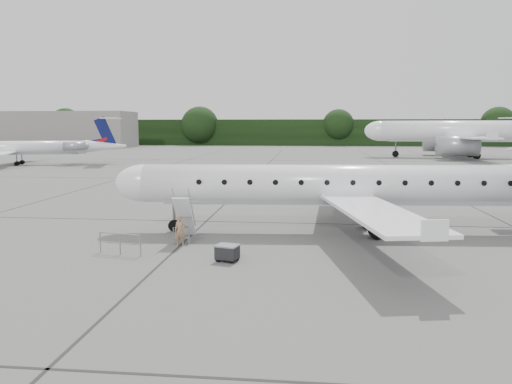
# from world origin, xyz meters

# --- Properties ---
(ground) EXTENTS (320.00, 320.00, 0.00)m
(ground) POSITION_xyz_m (0.00, 0.00, 0.00)
(ground) COLOR #5E5E5B
(ground) RESTS_ON ground
(treeline) EXTENTS (260.00, 4.00, 8.00)m
(treeline) POSITION_xyz_m (0.00, 130.00, 4.00)
(treeline) COLOR black
(treeline) RESTS_ON ground
(terminal_building) EXTENTS (40.00, 14.00, 10.00)m
(terminal_building) POSITION_xyz_m (-70.00, 110.00, 5.00)
(terminal_building) COLOR gray
(terminal_building) RESTS_ON ground
(main_regional_jet) EXTENTS (31.43, 23.60, 7.70)m
(main_regional_jet) POSITION_xyz_m (2.13, 2.44, 3.85)
(main_regional_jet) COLOR white
(main_regional_jet) RESTS_ON ground
(airstair) EXTENTS (0.99, 2.18, 2.41)m
(airstair) POSITION_xyz_m (-6.82, -0.35, 1.21)
(airstair) COLOR white
(airstair) RESTS_ON ground
(passenger) EXTENTS (0.63, 0.48, 1.56)m
(passenger) POSITION_xyz_m (-6.74, -1.56, 0.78)
(passenger) COLOR #987653
(passenger) RESTS_ON ground
(safety_railing) EXTENTS (2.16, 0.56, 1.00)m
(safety_railing) POSITION_xyz_m (-9.11, -3.57, 0.50)
(safety_railing) COLOR gray
(safety_railing) RESTS_ON ground
(baggage_cart) EXTENTS (1.10, 0.98, 0.80)m
(baggage_cart) POSITION_xyz_m (-3.91, -4.18, 0.40)
(baggage_cart) COLOR black
(baggage_cart) RESTS_ON ground
(bg_narrowbody) EXTENTS (40.97, 30.92, 13.98)m
(bg_narrowbody) POSITION_xyz_m (28.72, 72.61, 6.99)
(bg_narrowbody) COLOR white
(bg_narrowbody) RESTS_ON ground
(bg_regional_left) EXTENTS (32.63, 27.14, 7.40)m
(bg_regional_left) POSITION_xyz_m (-45.95, 47.09, 3.70)
(bg_regional_left) COLOR white
(bg_regional_left) RESTS_ON ground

